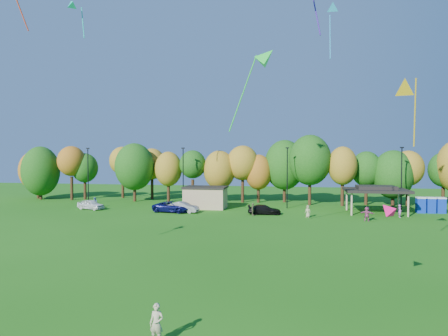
% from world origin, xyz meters
% --- Properties ---
extents(ground, '(160.00, 160.00, 0.00)m').
position_xyz_m(ground, '(0.00, 0.00, 0.00)').
color(ground, '#19600F').
rests_on(ground, ground).
extents(tree_line, '(93.57, 10.55, 11.15)m').
position_xyz_m(tree_line, '(-1.03, 45.51, 5.91)').
color(tree_line, black).
rests_on(tree_line, ground).
extents(lamp_posts, '(64.50, 0.25, 9.09)m').
position_xyz_m(lamp_posts, '(2.00, 40.00, 4.90)').
color(lamp_posts, black).
rests_on(lamp_posts, ground).
extents(utility_building, '(6.30, 4.30, 3.25)m').
position_xyz_m(utility_building, '(-10.00, 38.00, 1.64)').
color(utility_building, tan).
rests_on(utility_building, ground).
extents(pavilion, '(8.20, 6.20, 3.77)m').
position_xyz_m(pavilion, '(14.00, 37.00, 3.23)').
color(pavilion, tan).
rests_on(pavilion, ground).
extents(porta_potties, '(3.75, 1.24, 2.18)m').
position_xyz_m(porta_potties, '(21.47, 38.62, 1.10)').
color(porta_potties, '#0D2FB0').
rests_on(porta_potties, ground).
extents(kite_flyer, '(0.65, 0.46, 1.70)m').
position_xyz_m(kite_flyer, '(-2.71, -3.88, 0.85)').
color(kite_flyer, '#B8B08A').
rests_on(kite_flyer, ground).
extents(car_a, '(4.49, 2.73, 1.43)m').
position_xyz_m(car_a, '(-26.19, 33.77, 0.71)').
color(car_a, white).
rests_on(car_a, ground).
extents(car_b, '(4.57, 2.12, 1.45)m').
position_xyz_m(car_b, '(-12.10, 33.15, 0.72)').
color(car_b, gray).
rests_on(car_b, ground).
extents(car_c, '(5.66, 3.18, 1.49)m').
position_xyz_m(car_c, '(-13.66, 33.16, 0.75)').
color(car_c, '#0C104D').
rests_on(car_c, ground).
extents(car_d, '(4.58, 2.27, 1.28)m').
position_xyz_m(car_d, '(-0.89, 33.37, 0.64)').
color(car_d, black).
rests_on(car_d, ground).
extents(far_person_0, '(0.49, 1.00, 1.64)m').
position_xyz_m(far_person_0, '(-2.29, 32.02, 0.82)').
color(far_person_0, olive).
rests_on(far_person_0, ground).
extents(far_person_1, '(0.46, 0.64, 1.64)m').
position_xyz_m(far_person_1, '(16.32, 33.85, 0.82)').
color(far_person_1, '#BF5EC8').
rests_on(far_person_1, ground).
extents(far_person_2, '(0.92, 0.84, 1.53)m').
position_xyz_m(far_person_2, '(-26.62, 35.83, 0.76)').
color(far_person_2, '#5575BB').
rests_on(far_person_2, ground).
extents(far_person_3, '(0.90, 0.81, 1.55)m').
position_xyz_m(far_person_3, '(4.76, 31.83, 0.77)').
color(far_person_3, tan).
rests_on(far_person_3, ground).
extents(far_person_4, '(1.72, 1.04, 1.77)m').
position_xyz_m(far_person_4, '(11.67, 30.13, 0.88)').
color(far_person_4, '#AA477C').
rests_on(far_person_4, ground).
extents(kite_1, '(2.17, 2.45, 4.43)m').
position_xyz_m(kite_1, '(-20.97, 20.64, 24.44)').
color(kite_1, '#0DC7A8').
extents(kite_6, '(1.45, 3.79, 6.45)m').
position_xyz_m(kite_6, '(7.11, 26.62, 24.38)').
color(kite_6, '#23A2E0').
extents(kite_11, '(1.35, 1.35, 1.10)m').
position_xyz_m(kite_11, '(8.17, 3.52, 5.00)').
color(kite_11, '#DD0C61').
extents(kite_12, '(4.45, 1.64, 7.55)m').
position_xyz_m(kite_12, '(0.61, 14.92, 16.44)').
color(kite_12, green).
extents(kite_13, '(1.96, 3.52, 5.64)m').
position_xyz_m(kite_13, '(11.16, 12.07, 13.20)').
color(kite_13, gold).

